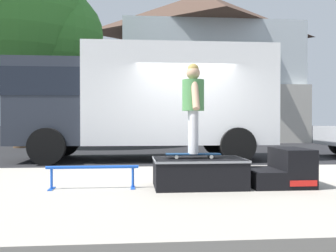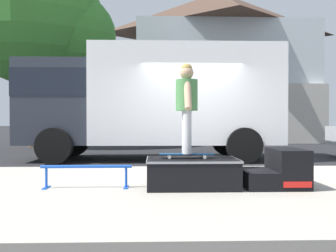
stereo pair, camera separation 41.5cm
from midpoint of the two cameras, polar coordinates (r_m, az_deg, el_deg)
name	(u,v)px [view 2 (the right image)]	position (r m, az deg, el deg)	size (l,w,h in m)	color
ground_plane	(197,169)	(8.66, 5.60, -6.32)	(140.00, 140.00, 0.00)	black
sidewalk_slab	(219,191)	(5.72, 9.56, -9.40)	(50.00, 5.00, 0.12)	#A8A093
skate_box	(192,172)	(5.58, 5.70, -6.76)	(1.29, 0.85, 0.41)	black
kicker_ramp	(278,171)	(5.87, 17.86, -6.34)	(0.87, 0.82, 0.55)	black
grind_rail	(86,171)	(5.59, -9.84, -6.57)	(1.28, 0.28, 0.32)	blue
skateboard	(187,154)	(5.58, 4.89, -4.19)	(0.78, 0.22, 0.07)	navy
skater_kid	(187,101)	(5.57, 4.90, 3.75)	(0.31, 0.66, 1.29)	silver
box_truck	(150,98)	(10.74, -1.62, 4.16)	(6.91, 2.63, 3.05)	white
street_tree_main	(43,24)	(16.84, -17.22, 14.17)	(5.95, 5.41, 7.84)	brown
house_behind	(219,65)	(22.51, 7.98, 8.89)	(9.54, 8.22, 8.40)	silver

